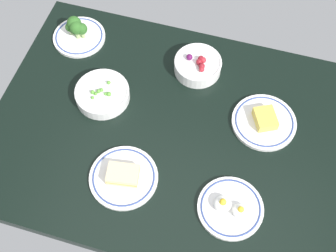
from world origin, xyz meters
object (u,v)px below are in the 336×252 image
(bowl_berries, at_px, (198,65))
(plate_broccoli, at_px, (78,33))
(plate_eggs, at_px, (230,208))
(bowl_peas, at_px, (102,94))
(plate_cheese, at_px, (264,121))
(plate_sandwich, at_px, (124,177))

(bowl_berries, bearing_deg, plate_broccoli, 177.36)
(bowl_berries, distance_m, plate_eggs, 0.49)
(plate_broccoli, bearing_deg, bowl_peas, -51.50)
(plate_eggs, distance_m, plate_cheese, 0.31)
(plate_eggs, height_order, plate_broccoli, plate_broccoli)
(bowl_berries, bearing_deg, bowl_peas, -143.96)
(plate_eggs, xyz_separation_m, plate_broccoli, (-0.65, 0.47, 0.01))
(plate_cheese, distance_m, plate_broccoli, 0.71)
(plate_sandwich, height_order, plate_cheese, plate_cheese)
(plate_sandwich, relative_size, plate_eggs, 1.08)
(plate_broccoli, bearing_deg, plate_cheese, -13.35)
(plate_cheese, height_order, plate_broccoli, plate_broccoli)
(plate_cheese, height_order, bowl_peas, bowl_peas)
(bowl_peas, height_order, plate_broccoli, plate_broccoli)
(bowl_berries, height_order, plate_cheese, bowl_berries)
(plate_cheese, xyz_separation_m, plate_broccoli, (-0.69, 0.16, 0.01))
(bowl_berries, relative_size, plate_eggs, 0.84)
(plate_sandwich, bearing_deg, plate_cheese, 39.73)
(bowl_peas, distance_m, plate_broccoli, 0.27)
(plate_eggs, relative_size, plate_cheese, 0.93)
(plate_sandwich, relative_size, plate_cheese, 1.00)
(bowl_berries, relative_size, plate_sandwich, 0.78)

